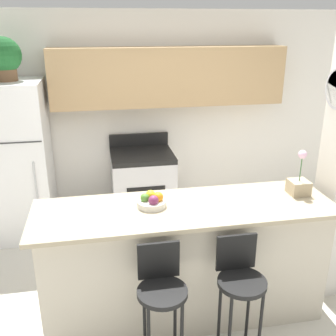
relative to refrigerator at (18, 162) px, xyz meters
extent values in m
plane|color=beige|center=(1.55, -1.74, -0.91)|extent=(14.00, 14.00, 0.00)
cube|color=white|center=(1.55, 0.42, 0.37)|extent=(5.60, 0.06, 2.55)
cube|color=tan|center=(1.80, 0.23, 0.88)|extent=(2.80, 0.32, 0.69)
cube|color=silver|center=(1.43, 0.25, 0.71)|extent=(0.69, 0.28, 0.12)
cube|color=beige|center=(1.55, -1.74, -0.41)|extent=(2.27, 0.60, 1.00)
cube|color=tan|center=(1.55, -1.74, 0.11)|extent=(2.39, 0.72, 0.04)
cube|color=white|center=(0.00, 0.00, -0.29)|extent=(0.70, 0.72, 1.23)
cube|color=white|center=(0.00, 0.00, 0.62)|extent=(0.70, 0.72, 0.58)
cube|color=#333333|center=(0.00, -0.36, 0.33)|extent=(0.67, 0.01, 0.01)
cylinder|color=#B2B2B7|center=(0.22, -0.37, -0.23)|extent=(0.02, 0.02, 0.68)
cube|color=silver|center=(1.43, 0.04, -0.48)|extent=(0.75, 0.66, 0.85)
cube|color=black|center=(1.43, 0.04, -0.03)|extent=(0.75, 0.66, 0.06)
cube|color=black|center=(1.43, 0.35, 0.08)|extent=(0.75, 0.04, 0.16)
cube|color=black|center=(1.43, -0.29, -0.44)|extent=(0.45, 0.01, 0.27)
cylinder|color=black|center=(1.27, -2.30, -0.23)|extent=(0.35, 0.35, 0.03)
cube|color=black|center=(1.27, -2.15, -0.07)|extent=(0.30, 0.02, 0.28)
cylinder|color=black|center=(1.16, -2.18, -0.58)|extent=(0.02, 0.02, 0.66)
cylinder|color=black|center=(1.38, -2.18, -0.58)|extent=(0.02, 0.02, 0.66)
cylinder|color=black|center=(1.84, -2.30, -0.23)|extent=(0.35, 0.35, 0.03)
cube|color=black|center=(1.84, -2.15, -0.07)|extent=(0.30, 0.02, 0.28)
cylinder|color=black|center=(1.73, -2.41, -0.58)|extent=(0.02, 0.02, 0.66)
cylinder|color=black|center=(1.95, -2.41, -0.58)|extent=(0.02, 0.02, 0.66)
cylinder|color=black|center=(1.73, -2.18, -0.58)|extent=(0.02, 0.02, 0.66)
cylinder|color=black|center=(1.95, -2.18, -0.58)|extent=(0.02, 0.02, 0.66)
cylinder|color=brown|center=(0.00, 0.00, 0.97)|extent=(0.23, 0.23, 0.12)
sphere|color=#1E5B28|center=(0.00, 0.00, 1.17)|extent=(0.37, 0.37, 0.37)
cube|color=tan|center=(2.54, -1.68, 0.19)|extent=(0.16, 0.16, 0.12)
cylinder|color=#386633|center=(2.54, -1.68, 0.35)|extent=(0.01, 0.01, 0.21)
sphere|color=#E5B2D1|center=(2.54, -1.68, 0.48)|extent=(0.07, 0.07, 0.07)
cylinder|color=silver|center=(1.29, -1.69, 0.15)|extent=(0.23, 0.23, 0.05)
sphere|color=orange|center=(1.34, -1.70, 0.20)|extent=(0.08, 0.08, 0.08)
sphere|color=gold|center=(1.29, -1.64, 0.20)|extent=(0.08, 0.08, 0.08)
sphere|color=#4C7F2D|center=(1.24, -1.68, 0.20)|extent=(0.07, 0.07, 0.07)
sphere|color=#7A2D56|center=(1.30, -1.74, 0.20)|extent=(0.08, 0.08, 0.08)
cylinder|color=black|center=(0.57, -0.26, -0.72)|extent=(0.28, 0.28, 0.38)
camera|label=1|loc=(0.90, -4.47, 1.49)|focal=42.00mm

